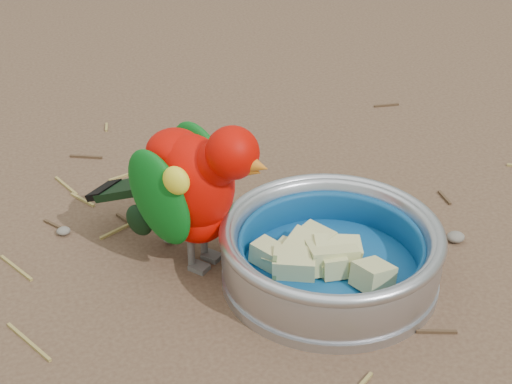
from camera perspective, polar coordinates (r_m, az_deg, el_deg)
name	(u,v)px	position (r m, az deg, el deg)	size (l,w,h in m)	color
ground	(352,305)	(0.75, 7.00, -8.15)	(60.00, 60.00, 0.00)	brown
food_bowl	(329,274)	(0.78, 5.37, -5.93)	(0.21, 0.21, 0.02)	#B2B2BA
bowl_wall	(331,249)	(0.76, 5.48, -4.12)	(0.21, 0.21, 0.04)	#B2B2BA
fruit_wedges	(331,255)	(0.76, 5.45, -4.55)	(0.13, 0.13, 0.03)	#CDCC81
lory_parrot	(192,195)	(0.76, -4.67, -0.20)	(0.09, 0.19, 0.16)	#C60800
ground_debris	(331,242)	(0.83, 5.44, -3.67)	(0.90, 0.80, 0.01)	olive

